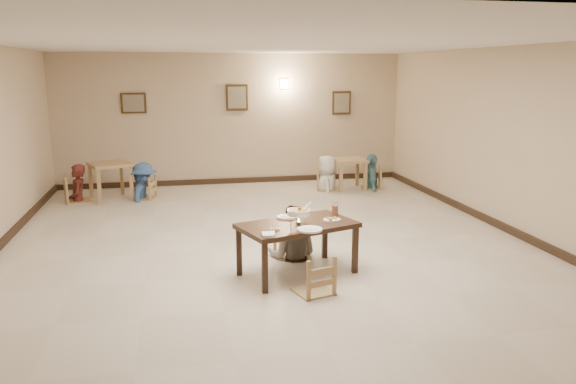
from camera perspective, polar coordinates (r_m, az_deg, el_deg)
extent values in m
plane|color=beige|center=(8.55, -1.89, -5.54)|extent=(10.00, 10.00, 0.00)
plane|color=silver|center=(8.15, -2.04, 14.98)|extent=(10.00, 10.00, 0.00)
plane|color=#C4AB8F|center=(13.14, -5.63, 7.36)|extent=(10.00, 0.00, 10.00)
plane|color=#C4AB8F|center=(3.50, 11.93, -6.62)|extent=(10.00, 0.00, 10.00)
plane|color=#C4AB8F|center=(9.71, 22.09, 4.78)|extent=(0.00, 10.00, 10.00)
cube|color=black|center=(13.31, -5.48, 1.16)|extent=(8.00, 0.06, 0.12)
cube|color=black|center=(9.96, 21.28, -3.44)|extent=(0.06, 10.00, 0.12)
cube|color=#332210|center=(13.03, -15.42, 8.70)|extent=(0.55, 0.03, 0.45)
cube|color=gray|center=(13.02, -15.43, 8.70)|extent=(0.45, 0.01, 0.37)
cube|color=#332210|center=(13.08, -5.21, 9.54)|extent=(0.50, 0.03, 0.60)
cube|color=gray|center=(13.06, -5.20, 9.53)|extent=(0.41, 0.01, 0.49)
cube|color=#332210|center=(13.60, 5.46, 9.00)|extent=(0.45, 0.03, 0.55)
cube|color=gray|center=(13.58, 5.48, 9.00)|extent=(0.37, 0.01, 0.45)
cube|color=#FFD88C|center=(13.24, -0.42, 10.92)|extent=(0.16, 0.05, 0.22)
cube|color=#332014|center=(7.24, 0.97, -3.42)|extent=(1.65, 1.26, 0.06)
cube|color=#332014|center=(6.74, -2.37, -7.72)|extent=(0.07, 0.07, 0.63)
cube|color=#332014|center=(7.43, 6.83, -5.86)|extent=(0.07, 0.07, 0.63)
cube|color=#332014|center=(7.33, -5.01, -6.08)|extent=(0.07, 0.07, 0.63)
cube|color=#332014|center=(7.97, 3.75, -4.53)|extent=(0.07, 0.07, 0.63)
cube|color=tan|center=(8.02, 0.23, -3.66)|extent=(0.42, 0.42, 0.05)
cube|color=tan|center=(6.71, 2.61, -6.88)|extent=(0.42, 0.42, 0.05)
imported|color=gray|center=(7.87, 0.49, -1.36)|extent=(0.89, 0.80, 1.52)
torus|color=silver|center=(7.16, 1.09, -2.32)|extent=(0.23, 0.23, 0.01)
cylinder|color=silver|center=(7.19, 1.09, -3.15)|extent=(0.06, 0.06, 0.03)
cone|color=#FFA526|center=(7.18, 1.09, -2.80)|extent=(0.03, 0.03, 0.05)
cylinder|color=white|center=(7.15, 1.09, -2.06)|extent=(0.30, 0.30, 0.07)
cylinder|color=#A65027|center=(7.15, 1.09, -1.83)|extent=(0.26, 0.26, 0.02)
sphere|color=#2D7223|center=(7.14, 1.19, -1.70)|extent=(0.04, 0.04, 0.04)
cylinder|color=silver|center=(7.22, 1.89, -1.46)|extent=(0.14, 0.09, 0.09)
cylinder|color=silver|center=(7.25, 1.70, -2.66)|extent=(0.01, 0.01, 0.13)
cylinder|color=silver|center=(7.21, 0.29, -2.73)|extent=(0.01, 0.01, 0.13)
cylinder|color=silver|center=(7.08, 1.28, -3.02)|extent=(0.01, 0.01, 0.13)
cylinder|color=white|center=(7.50, 0.00, -2.54)|extent=(0.31, 0.31, 0.02)
ellipsoid|color=white|center=(7.49, 0.00, -2.49)|extent=(0.20, 0.17, 0.07)
cylinder|color=white|center=(6.92, 2.23, -3.82)|extent=(0.31, 0.31, 0.02)
ellipsoid|color=white|center=(6.92, 2.23, -3.76)|extent=(0.20, 0.17, 0.07)
cylinder|color=white|center=(7.38, 4.48, -2.83)|extent=(0.23, 0.23, 0.02)
sphere|color=#2D7223|center=(7.31, 4.35, -2.81)|extent=(0.04, 0.04, 0.04)
cylinder|color=white|center=(6.95, -1.32, -3.77)|extent=(0.12, 0.12, 0.02)
cylinder|color=maroon|center=(6.95, -1.32, -3.69)|extent=(0.09, 0.09, 0.01)
cube|color=white|center=(6.68, -2.05, -4.36)|extent=(0.15, 0.19, 0.03)
cube|color=silver|center=(6.78, -1.71, -4.17)|extent=(0.05, 0.19, 0.01)
cube|color=silver|center=(6.78, -1.43, -4.15)|extent=(0.05, 0.19, 0.01)
cylinder|color=white|center=(7.66, 4.80, -1.72)|extent=(0.08, 0.08, 0.17)
cylinder|color=#CD5817|center=(7.66, 4.79, -1.84)|extent=(0.07, 0.07, 0.12)
cube|color=#A58054|center=(12.01, -17.66, 2.70)|extent=(0.99, 0.99, 0.06)
cube|color=#A58054|center=(11.69, -18.63, 0.47)|extent=(0.07, 0.07, 0.71)
cube|color=#A58054|center=(11.86, -15.62, 0.83)|extent=(0.07, 0.07, 0.71)
cube|color=#A58054|center=(12.31, -19.39, 0.98)|extent=(0.07, 0.07, 0.71)
cube|color=#A58054|center=(12.47, -16.52, 1.32)|extent=(0.07, 0.07, 0.71)
cube|color=#A58054|center=(12.57, 6.27, 3.22)|extent=(0.68, 0.68, 0.06)
cube|color=#A58054|center=(12.28, 5.39, 1.41)|extent=(0.07, 0.07, 0.62)
cube|color=#A58054|center=(12.46, 7.86, 1.50)|extent=(0.07, 0.07, 0.62)
cube|color=#A58054|center=(12.81, 4.66, 1.88)|extent=(0.07, 0.07, 0.62)
cube|color=#A58054|center=(12.98, 7.04, 1.96)|extent=(0.07, 0.07, 0.62)
cube|color=tan|center=(12.09, -20.67, 1.27)|extent=(0.48, 0.48, 0.05)
cube|color=tan|center=(11.94, -14.50, 1.28)|extent=(0.43, 0.43, 0.05)
cube|color=tan|center=(12.47, 3.99, 2.11)|extent=(0.43, 0.43, 0.05)
cube|color=tan|center=(12.76, 8.47, 2.27)|extent=(0.44, 0.44, 0.05)
imported|color=#501E18|center=(12.04, -20.77, 2.64)|extent=(0.44, 0.60, 1.53)
imported|color=#365E9C|center=(11.88, -14.58, 2.91)|extent=(0.72, 1.06, 1.53)
imported|color=silver|center=(12.42, 4.01, 3.70)|extent=(0.63, 0.83, 1.54)
imported|color=#5A909C|center=(12.71, 8.52, 3.85)|extent=(0.52, 0.96, 1.56)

